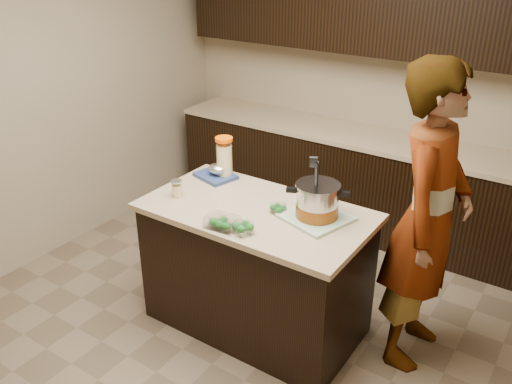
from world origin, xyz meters
TOP-DOWN VIEW (x-y plane):
  - ground_plane at (0.00, 0.00)m, footprint 4.00×4.00m
  - room_shell at (0.00, 0.00)m, footprint 4.04×4.04m
  - back_cabinets at (0.00, 1.74)m, footprint 3.60×0.63m
  - island at (0.00, 0.00)m, footprint 1.46×0.81m
  - dish_towel at (0.38, 0.10)m, footprint 0.45×0.45m
  - stock_pot at (0.38, 0.10)m, footprint 0.36×0.36m
  - lemonade_pitcher at (-0.46, 0.28)m, footprint 0.13×0.13m
  - mason_jar at (-0.54, -0.14)m, footprint 0.09×0.09m
  - broccoli_tub_left at (0.14, 0.04)m, footprint 0.14×0.14m
  - broccoli_tub_right at (0.11, -0.29)m, footprint 0.13×0.13m
  - broccoli_tub_rect at (-0.04, -0.31)m, footprint 0.20×0.16m
  - blue_tray at (-0.51, 0.25)m, footprint 0.31×0.28m
  - person at (0.98, 0.36)m, footprint 0.47×0.71m

SIDE VIEW (x-z plane):
  - ground_plane at x=0.00m, z-range 0.00..0.00m
  - island at x=0.00m, z-range 0.00..0.90m
  - dish_towel at x=0.38m, z-range 0.90..0.92m
  - broccoli_tub_left at x=0.14m, z-range 0.90..0.95m
  - broccoli_tub_right at x=0.11m, z-range 0.90..0.96m
  - broccoli_tub_rect at x=-0.04m, z-range 0.90..0.97m
  - blue_tray at x=-0.51m, z-range 0.88..0.99m
  - back_cabinets at x=0.00m, z-range -0.22..2.10m
  - mason_jar at x=-0.54m, z-range 0.89..1.01m
  - person at x=0.98m, z-range 0.00..1.91m
  - stock_pot at x=0.38m, z-range 0.82..1.20m
  - lemonade_pitcher at x=-0.46m, z-range 0.89..1.19m
  - room_shell at x=0.00m, z-range 0.35..3.07m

